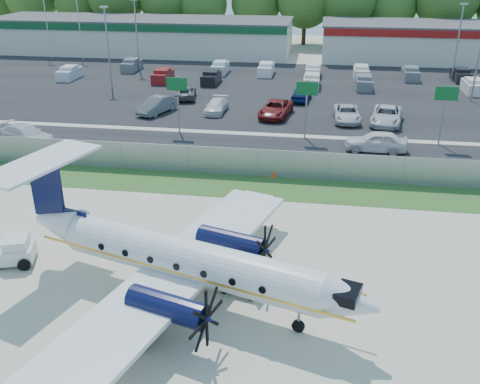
# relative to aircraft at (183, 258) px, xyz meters

# --- Properties ---
(ground) EXTENTS (170.00, 170.00, 0.00)m
(ground) POSITION_rel_aircraft_xyz_m (1.50, 1.09, -2.12)
(ground) COLOR beige
(ground) RESTS_ON ground
(grass_verge) EXTENTS (170.00, 4.00, 0.02)m
(grass_verge) POSITION_rel_aircraft_xyz_m (1.50, 13.09, -2.11)
(grass_verge) COLOR #2D561E
(grass_verge) RESTS_ON ground
(access_road) EXTENTS (170.00, 8.00, 0.02)m
(access_road) POSITION_rel_aircraft_xyz_m (1.50, 20.09, -2.11)
(access_road) COLOR black
(access_road) RESTS_ON ground
(parking_lot) EXTENTS (170.00, 32.00, 0.02)m
(parking_lot) POSITION_rel_aircraft_xyz_m (1.50, 41.09, -2.11)
(parking_lot) COLOR black
(parking_lot) RESTS_ON ground
(perimeter_fence) EXTENTS (120.00, 0.06, 1.99)m
(perimeter_fence) POSITION_rel_aircraft_xyz_m (1.50, 15.09, -1.12)
(perimeter_fence) COLOR gray
(perimeter_fence) RESTS_ON ground
(building_west) EXTENTS (46.40, 12.40, 5.24)m
(building_west) POSITION_rel_aircraft_xyz_m (-22.50, 63.07, 0.51)
(building_west) COLOR silver
(building_west) RESTS_ON ground
(building_east) EXTENTS (44.40, 12.40, 5.24)m
(building_east) POSITION_rel_aircraft_xyz_m (27.50, 63.07, 0.51)
(building_east) COLOR silver
(building_east) RESTS_ON ground
(sign_left) EXTENTS (1.80, 0.26, 5.00)m
(sign_left) POSITION_rel_aircraft_xyz_m (-6.50, 24.00, 1.49)
(sign_left) COLOR gray
(sign_left) RESTS_ON ground
(sign_mid) EXTENTS (1.80, 0.26, 5.00)m
(sign_mid) POSITION_rel_aircraft_xyz_m (4.50, 24.00, 1.49)
(sign_mid) COLOR gray
(sign_mid) RESTS_ON ground
(sign_right) EXTENTS (1.80, 0.26, 5.00)m
(sign_right) POSITION_rel_aircraft_xyz_m (15.50, 24.00, 1.49)
(sign_right) COLOR gray
(sign_right) RESTS_ON ground
(flagpole_west) EXTENTS (1.06, 0.12, 10.00)m
(flagpole_west) POSITION_rel_aircraft_xyz_m (-34.42, 56.09, 3.52)
(flagpole_west) COLOR silver
(flagpole_west) RESTS_ON ground
(flagpole_east) EXTENTS (1.06, 0.12, 10.00)m
(flagpole_east) POSITION_rel_aircraft_xyz_m (-29.42, 56.09, 3.52)
(flagpole_east) COLOR silver
(flagpole_east) RESTS_ON ground
(light_pole_nw) EXTENTS (0.90, 0.35, 9.09)m
(light_pole_nw) POSITION_rel_aircraft_xyz_m (-18.50, 39.09, 3.11)
(light_pole_nw) COLOR gray
(light_pole_nw) RESTS_ON ground
(light_pole_ne) EXTENTS (0.90, 0.35, 9.09)m
(light_pole_ne) POSITION_rel_aircraft_xyz_m (21.50, 39.09, 3.11)
(light_pole_ne) COLOR gray
(light_pole_ne) RESTS_ON ground
(light_pole_sw) EXTENTS (0.90, 0.35, 9.09)m
(light_pole_sw) POSITION_rel_aircraft_xyz_m (-18.50, 49.09, 3.11)
(light_pole_sw) COLOR gray
(light_pole_sw) RESTS_ON ground
(light_pole_se) EXTENTS (0.90, 0.35, 9.09)m
(light_pole_se) POSITION_rel_aircraft_xyz_m (21.50, 49.09, 3.11)
(light_pole_se) COLOR gray
(light_pole_se) RESTS_ON ground
(tree_line) EXTENTS (112.00, 6.00, 14.00)m
(tree_line) POSITION_rel_aircraft_xyz_m (1.50, 75.09, -2.12)
(tree_line) COLOR #2F581A
(tree_line) RESTS_ON ground
(aircraft) EXTENTS (17.95, 17.52, 5.49)m
(aircraft) POSITION_rel_aircraft_xyz_m (0.00, 0.00, 0.00)
(aircraft) COLOR silver
(aircraft) RESTS_ON ground
(pushback_tug) EXTENTS (2.98, 2.55, 1.41)m
(pushback_tug) POSITION_rel_aircraft_xyz_m (-9.52, 1.64, -1.44)
(pushback_tug) COLOR silver
(pushback_tug) RESTS_ON ground
(baggage_cart_near) EXTENTS (1.97, 1.29, 0.99)m
(baggage_cart_near) POSITION_rel_aircraft_xyz_m (-1.43, -3.19, -1.66)
(baggage_cart_near) COLOR gray
(baggage_cart_near) RESTS_ON ground
(baggage_cart_far) EXTENTS (2.13, 1.58, 1.00)m
(baggage_cart_far) POSITION_rel_aircraft_xyz_m (2.51, 0.96, -1.65)
(baggage_cart_far) COLOR gray
(baggage_cart_far) RESTS_ON ground
(cone_starboard_wing) EXTENTS (0.34, 0.34, 0.49)m
(cone_starboard_wing) POSITION_rel_aircraft_xyz_m (2.66, 15.04, -1.89)
(cone_starboard_wing) COLOR #F73807
(cone_starboard_wing) RESTS_ON ground
(road_car_west) EXTENTS (5.79, 4.01, 1.56)m
(road_car_west) POSITION_rel_aircraft_xyz_m (-18.19, 19.11, -2.12)
(road_car_west) COLOR silver
(road_car_west) RESTS_ON ground
(road_car_mid) EXTENTS (4.92, 2.13, 1.65)m
(road_car_mid) POSITION_rel_aircraft_xyz_m (10.22, 21.63, -2.12)
(road_car_mid) COLOR silver
(road_car_mid) RESTS_ON ground
(parked_car_a) EXTENTS (3.18, 5.12, 1.59)m
(parked_car_a) POSITION_rel_aircraft_xyz_m (-10.20, 29.70, -2.12)
(parked_car_a) COLOR #595B5E
(parked_car_a) RESTS_ON ground
(parked_car_b) EXTENTS (1.92, 4.51, 1.30)m
(parked_car_b) POSITION_rel_aircraft_xyz_m (-4.48, 30.78, -2.12)
(parked_car_b) COLOR silver
(parked_car_b) RESTS_ON ground
(parked_car_c) EXTENTS (3.31, 5.79, 1.52)m
(parked_car_c) POSITION_rel_aircraft_xyz_m (1.45, 30.24, -2.12)
(parked_car_c) COLOR maroon
(parked_car_c) RESTS_ON ground
(parked_car_d) EXTENTS (2.59, 5.22, 1.42)m
(parked_car_d) POSITION_rel_aircraft_xyz_m (8.18, 29.77, -2.12)
(parked_car_d) COLOR silver
(parked_car_d) RESTS_ON ground
(parked_car_e) EXTENTS (3.53, 6.08, 1.59)m
(parked_car_e) POSITION_rel_aircraft_xyz_m (11.75, 29.37, -2.12)
(parked_car_e) COLOR silver
(parked_car_e) RESTS_ON ground
(parked_car_f) EXTENTS (3.13, 5.20, 1.35)m
(parked_car_f) POSITION_rel_aircraft_xyz_m (-8.87, 35.75, -2.12)
(parked_car_f) COLOR #595B5E
(parked_car_f) RESTS_ON ground
(parked_car_g) EXTENTS (2.24, 4.59, 1.51)m
(parked_car_g) POSITION_rel_aircraft_xyz_m (3.62, 36.64, -2.12)
(parked_car_g) COLOR navy
(parked_car_g) RESTS_ON ground
(far_parking_rows) EXTENTS (56.00, 10.00, 1.60)m
(far_parking_rows) POSITION_rel_aircraft_xyz_m (1.50, 46.09, -2.12)
(far_parking_rows) COLOR gray
(far_parking_rows) RESTS_ON ground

